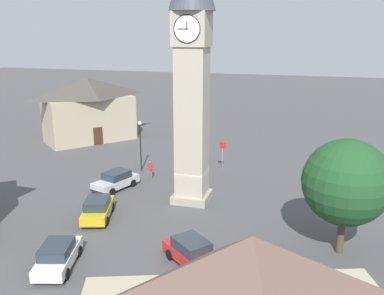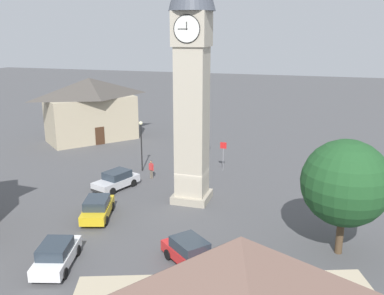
# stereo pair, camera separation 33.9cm
# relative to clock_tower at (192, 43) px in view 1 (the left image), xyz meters

# --- Properties ---
(ground_plane) EXTENTS (200.00, 200.00, 0.00)m
(ground_plane) POSITION_rel_clock_tower_xyz_m (-0.00, -0.00, -12.14)
(ground_plane) COLOR #4C4C4F
(clock_tower) EXTENTS (3.34, 3.34, 20.75)m
(clock_tower) POSITION_rel_clock_tower_xyz_m (0.00, 0.00, 0.00)
(clock_tower) COLOR #A59C89
(clock_tower) RESTS_ON ground
(car_blue_kerb) EXTENTS (4.17, 4.05, 1.53)m
(car_blue_kerb) POSITION_rel_clock_tower_xyz_m (-7.54, 11.09, -11.38)
(car_blue_kerb) COLOR #2D5BB7
(car_blue_kerb) RESTS_ON ground
(car_silver_kerb) EXTENTS (2.99, 4.46, 1.53)m
(car_silver_kerb) POSITION_rel_clock_tower_xyz_m (6.88, -0.60, -11.38)
(car_silver_kerb) COLOR silver
(car_silver_kerb) RESTS_ON ground
(car_red_corner) EXTENTS (4.23, 3.96, 1.53)m
(car_red_corner) POSITION_rel_clock_tower_xyz_m (-2.64, 9.15, -11.38)
(car_red_corner) COLOR red
(car_red_corner) RESTS_ON ground
(car_white_side) EXTENTS (2.81, 4.44, 1.53)m
(car_white_side) POSITION_rel_clock_tower_xyz_m (5.56, 5.04, -11.38)
(car_white_side) COLOR gold
(car_white_side) RESTS_ON ground
(car_black_far) EXTENTS (2.71, 4.43, 1.53)m
(car_black_far) POSITION_rel_clock_tower_xyz_m (4.58, 11.52, -11.38)
(car_black_far) COLOR white
(car_black_far) RESTS_ON ground
(pedestrian) EXTENTS (0.53, 0.33, 1.69)m
(pedestrian) POSITION_rel_clock_tower_xyz_m (4.98, -3.79, -11.13)
(pedestrian) COLOR #706656
(pedestrian) RESTS_ON ground
(tree) EXTENTS (5.10, 5.10, 7.06)m
(tree) POSITION_rel_clock_tower_xyz_m (-10.82, 5.32, -7.65)
(tree) COLOR brown
(tree) RESTS_ON ground
(building_shop_left) EXTENTS (10.97, 11.54, 7.59)m
(building_shop_left) POSITION_rel_clock_tower_xyz_m (17.11, -14.70, -8.27)
(building_shop_left) COLOR tan
(building_shop_left) RESTS_ON ground
(lamp_post) EXTENTS (0.36, 0.36, 4.84)m
(lamp_post) POSITION_rel_clock_tower_xyz_m (6.64, -5.58, -8.89)
(lamp_post) COLOR black
(lamp_post) RESTS_ON ground
(road_sign) EXTENTS (0.60, 0.07, 2.80)m
(road_sign) POSITION_rel_clock_tower_xyz_m (-0.77, -7.83, -10.24)
(road_sign) COLOR gray
(road_sign) RESTS_ON ground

